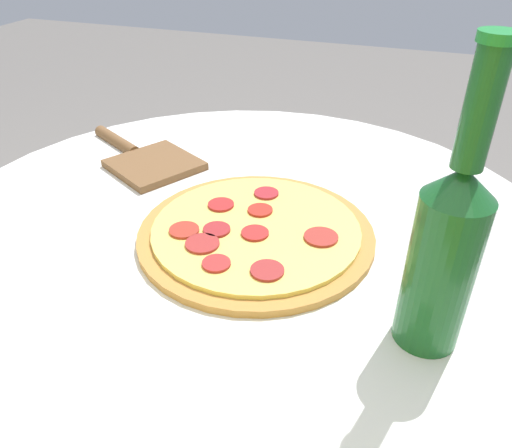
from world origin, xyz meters
The scene contains 4 objects.
table centered at (0.00, 0.00, 0.52)m, with size 0.88×0.88×0.68m.
pizza centered at (-0.03, 0.03, 0.69)m, with size 0.31×0.31×0.02m.
beer_bottle centered at (-0.25, 0.14, 0.79)m, with size 0.06×0.06×0.30m.
pizza_paddle centered at (0.22, -0.12, 0.69)m, with size 0.26×0.19×0.02m.
Camera 1 is at (-0.21, 0.54, 1.05)m, focal length 35.00 mm.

